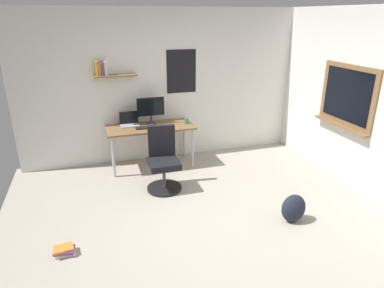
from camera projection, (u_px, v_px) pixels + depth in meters
ground_plane at (213, 227)px, 4.23m from camera, size 5.20×5.20×0.00m
wall_back at (165, 86)px, 5.95m from camera, size 5.00×0.30×2.60m
desk at (151, 130)px, 5.73m from camera, size 1.45×0.64×0.72m
office_chair at (163, 163)px, 5.06m from camera, size 0.52×0.52×0.95m
laptop at (129, 122)px, 5.73m from camera, size 0.31×0.21×0.23m
monitor_primary at (151, 109)px, 5.71m from camera, size 0.46×0.17×0.46m
keyboard at (147, 127)px, 5.61m from camera, size 0.37×0.13×0.02m
computer_mouse at (164, 125)px, 5.68m from camera, size 0.10×0.06×0.03m
coffee_mug at (187, 121)px, 5.83m from camera, size 0.08×0.08×0.09m
backpack at (293, 208)px, 4.29m from camera, size 0.32×0.22×0.37m
book_stack_on_floor at (64, 251)px, 3.73m from camera, size 0.24×0.18×0.10m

